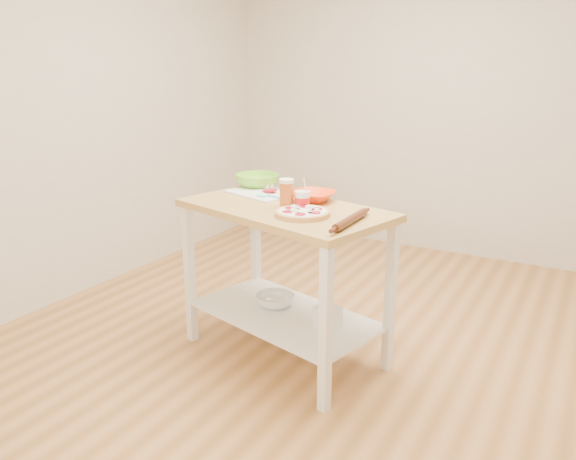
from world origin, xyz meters
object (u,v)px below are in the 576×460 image
at_px(cutting_board, 264,192).
at_px(green_bowl, 258,181).
at_px(beer_pint, 287,193).
at_px(shelf_bin, 328,317).
at_px(orange_bowl, 314,196).
at_px(pizza, 303,213).
at_px(prep_island, 285,250).
at_px(knife, 265,186).
at_px(rolling_pin, 350,220).
at_px(yogurt_tub, 302,200).
at_px(spatula, 268,196).
at_px(shelf_glass_bowl, 275,301).

bearing_deg(cutting_board, green_bowl, 151.81).
height_order(beer_pint, shelf_bin, beer_pint).
relative_size(cutting_board, orange_bowl, 1.98).
bearing_deg(orange_bowl, pizza, -72.96).
height_order(prep_island, shelf_bin, prep_island).
xyz_separation_m(prep_island, beer_pint, (0.03, -0.03, 0.33)).
bearing_deg(green_bowl, knife, -6.17).
bearing_deg(knife, beer_pint, -32.27).
distance_m(beer_pint, rolling_pin, 0.45).
bearing_deg(yogurt_tub, prep_island, 177.24).
xyz_separation_m(knife, orange_bowl, (0.42, -0.15, 0.01)).
xyz_separation_m(spatula, shelf_glass_bowl, (0.07, -0.05, -0.62)).
distance_m(prep_island, yogurt_tub, 0.32).
relative_size(prep_island, pizza, 4.47).
height_order(orange_bowl, shelf_glass_bowl, orange_bowl).
bearing_deg(shelf_glass_bowl, green_bowl, 136.15).
bearing_deg(yogurt_tub, shelf_bin, -8.54).
bearing_deg(shelf_glass_bowl, beer_pint, -32.73).
height_order(yogurt_tub, shelf_glass_bowl, yogurt_tub).
relative_size(beer_pint, shelf_bin, 1.35).
relative_size(spatula, shelf_bin, 1.31).
bearing_deg(shelf_bin, orange_bowl, 133.61).
xyz_separation_m(cutting_board, shelf_glass_bowl, (0.17, -0.16, -0.61)).
xyz_separation_m(spatula, knife, (-0.17, 0.23, 0.00)).
distance_m(prep_island, pizza, 0.34).
xyz_separation_m(pizza, rolling_pin, (0.28, -0.03, 0.00)).
height_order(spatula, orange_bowl, orange_bowl).
bearing_deg(yogurt_tub, spatula, 159.26).
bearing_deg(rolling_pin, pizza, 174.43).
relative_size(green_bowl, yogurt_tub, 1.56).
bearing_deg(shelf_bin, prep_island, 173.70).
xyz_separation_m(orange_bowl, rolling_pin, (0.37, -0.34, -0.01)).
bearing_deg(prep_island, spatula, 148.92).
relative_size(green_bowl, shelf_bin, 2.30).
relative_size(spatula, knife, 0.57).
distance_m(prep_island, rolling_pin, 0.55).
distance_m(prep_island, shelf_bin, 0.44).
bearing_deg(shelf_bin, knife, 149.95).
bearing_deg(yogurt_tub, orange_bowl, 98.89).
relative_size(orange_bowl, green_bowl, 0.87).
height_order(cutting_board, shelf_glass_bowl, cutting_board).
height_order(knife, green_bowl, green_bowl).
distance_m(pizza, beer_pint, 0.19).
height_order(spatula, yogurt_tub, yogurt_tub).
distance_m(cutting_board, orange_bowl, 0.35).
distance_m(green_bowl, rolling_pin, 0.98).
bearing_deg(prep_island, green_bowl, 139.33).
relative_size(pizza, beer_pint, 1.80).
distance_m(beer_pint, shelf_bin, 0.71).
bearing_deg(shelf_bin, spatula, 163.82).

